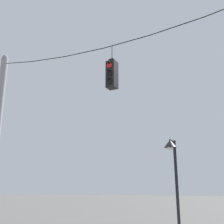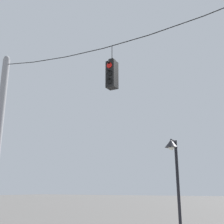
{
  "view_description": "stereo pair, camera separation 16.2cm",
  "coord_description": "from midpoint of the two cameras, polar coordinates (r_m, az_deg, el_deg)",
  "views": [
    {
      "loc": [
        3.99,
        -8.46,
        2.2
      ],
      "look_at": [
        -0.56,
        -0.4,
        4.77
      ],
      "focal_mm": 45.0,
      "sensor_mm": 36.0,
      "label": 1
    },
    {
      "loc": [
        4.13,
        -8.38,
        2.2
      ],
      "look_at": [
        -0.56,
        -0.4,
        4.77
      ],
      "focal_mm": 45.0,
      "sensor_mm": 36.0,
      "label": 2
    }
  ],
  "objects": [
    {
      "name": "street_lamp",
      "position": [
        11.5,
        12.9,
        -10.09
      ],
      "size": [
        0.51,
        0.87,
        4.16
      ],
      "color": "black",
      "rests_on": "ground_plane"
    },
    {
      "name": "traffic_light_near_left_pole",
      "position": [
        10.07,
        0.47,
        7.63
      ],
      "size": [
        0.34,
        0.58,
        1.65
      ],
      "color": "black"
    },
    {
      "name": "span_wire",
      "position": [
        10.44,
        3.2,
        15.06
      ],
      "size": [
        12.79,
        0.03,
        0.67
      ],
      "color": "black"
    }
  ]
}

